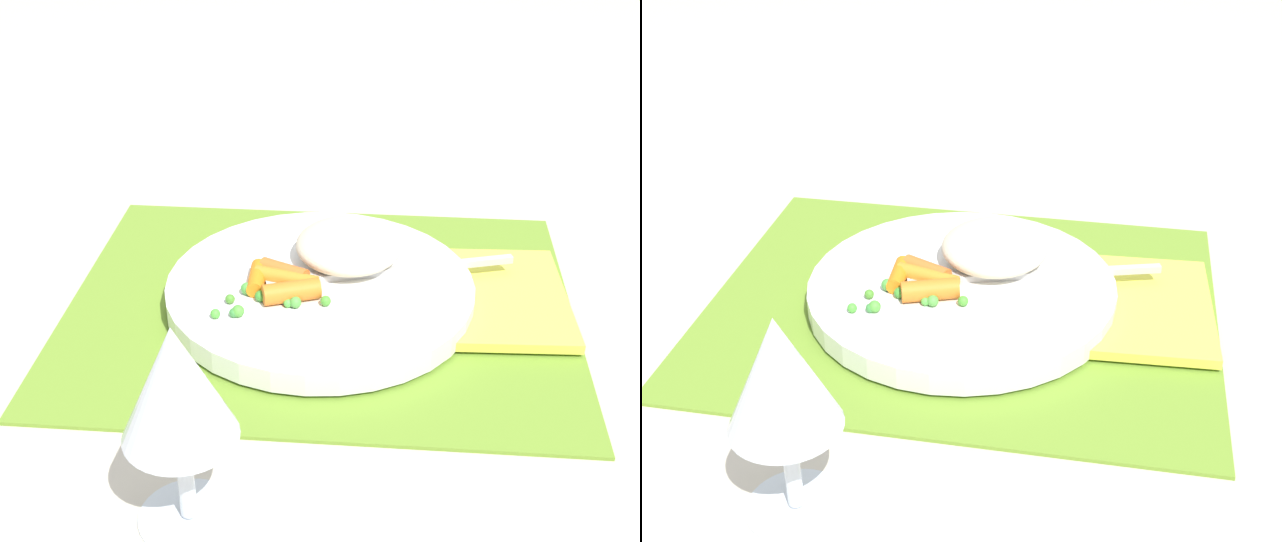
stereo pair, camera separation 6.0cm
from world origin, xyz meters
TOP-DOWN VIEW (x-y plane):
  - ground_plane at (0.00, 0.00)m, footprint 2.40×2.40m
  - placemat at (0.00, 0.00)m, footprint 0.41×0.34m
  - plate at (0.00, 0.00)m, footprint 0.25×0.25m
  - rice_mound at (-0.02, -0.04)m, footprint 0.09×0.10m
  - carrot_portion at (0.03, 0.01)m, footprint 0.06×0.06m
  - pea_scatter at (0.04, 0.04)m, footprint 0.09×0.05m
  - fork at (-0.04, -0.01)m, footprint 0.21×0.07m
  - wine_glass at (0.06, 0.24)m, footprint 0.07×0.07m
  - napkin at (-0.15, -0.01)m, footprint 0.11×0.15m

SIDE VIEW (x-z plane):
  - ground_plane at x=0.00m, z-range 0.00..0.00m
  - placemat at x=0.00m, z-range 0.00..0.01m
  - napkin at x=-0.15m, z-range 0.01..0.01m
  - plate at x=0.00m, z-range 0.01..0.02m
  - fork at x=-0.04m, z-range 0.02..0.03m
  - pea_scatter at x=0.04m, z-range 0.02..0.03m
  - carrot_portion at x=0.03m, z-range 0.02..0.04m
  - rice_mound at x=-0.02m, z-range 0.02..0.05m
  - wine_glass at x=0.06m, z-range 0.03..0.17m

